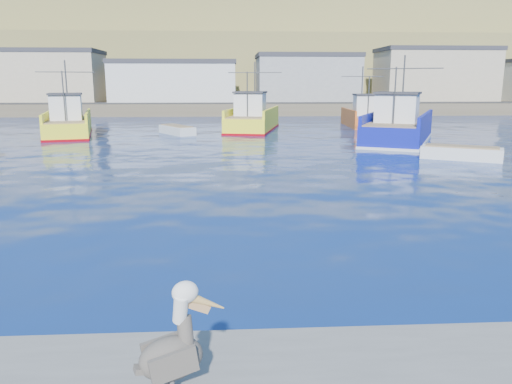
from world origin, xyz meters
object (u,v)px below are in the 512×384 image
trawler_yellow_a (68,124)px  skiff_extra (177,131)px  boat_orange (363,116)px  pelican (174,348)px  skiff_mid (461,154)px  trawler_yellow_b (253,120)px  trawler_blue (398,128)px

trawler_yellow_a → skiff_extra: trawler_yellow_a is taller
boat_orange → pelican: 47.70m
skiff_mid → trawler_yellow_b: bearing=120.7°
trawler_blue → boat_orange: trawler_blue is taller
boat_orange → trawler_blue: bearing=-94.0°
trawler_yellow_b → skiff_extra: 7.62m
trawler_yellow_b → skiff_extra: (-6.83, -3.29, -0.71)m
trawler_yellow_b → trawler_blue: 14.65m
trawler_yellow_a → skiff_mid: (27.35, -15.28, -0.69)m
skiff_extra → boat_orange: bearing=20.4°
trawler_yellow_a → skiff_extra: size_ratio=2.42×
boat_orange → trawler_yellow_b: bearing=-163.0°
trawler_blue → pelican: trawler_blue is taller
trawler_yellow_a → skiff_mid: 31.33m
trawler_yellow_b → boat_orange: bearing=17.0°
trawler_yellow_a → trawler_blue: bearing=-13.1°
skiff_mid → pelican: 26.94m
pelican → boat_orange: bearing=72.0°
trawler_yellow_b → pelican: trawler_yellow_b is taller
skiff_mid → skiff_extra: skiff_mid is taller
boat_orange → pelican: boat_orange is taller
skiff_mid → skiff_extra: 24.12m
trawler_yellow_a → trawler_blue: 27.35m
boat_orange → skiff_extra: 19.68m
skiff_extra → trawler_yellow_b: bearing=25.7°
trawler_yellow_a → pelican: bearing=-71.3°
skiff_extra → trawler_yellow_a: bearing=-176.5°
boat_orange → pelican: bearing=-108.0°
trawler_yellow_b → pelican: 41.92m
skiff_mid → skiff_extra: bearing=139.0°
pelican → trawler_yellow_b: bearing=85.7°
trawler_blue → skiff_extra: bearing=158.8°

